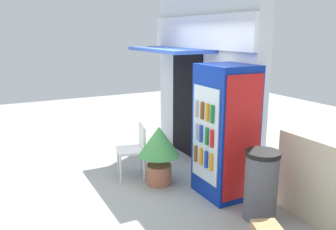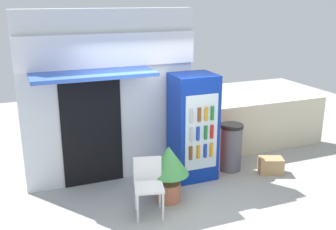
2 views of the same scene
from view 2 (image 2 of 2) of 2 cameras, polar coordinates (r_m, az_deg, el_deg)
ground at (r=6.26m, az=1.98°, el=-13.76°), size 16.00×16.00×0.00m
storefront_building at (r=6.87m, az=-8.65°, el=2.86°), size 3.01×1.06×3.01m
drink_cooler at (r=7.03m, az=3.72°, el=-1.73°), size 0.77×0.72×1.91m
plastic_chair at (r=6.00m, az=-2.87°, el=-9.62°), size 0.52×0.52×0.87m
potted_plant_near_shop at (r=6.29m, az=0.11°, el=-7.49°), size 0.65×0.65×0.94m
trash_bin at (r=7.55m, az=9.10°, el=-4.62°), size 0.44×0.44×0.91m
stone_boundary_wall at (r=8.61m, az=14.25°, el=-1.65°), size 2.84×0.20×1.08m
cardboard_box at (r=7.67m, az=14.70°, el=-7.11°), size 0.51×0.43×0.30m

